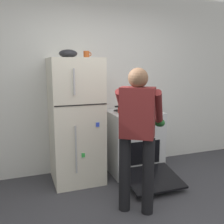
# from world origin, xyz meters

# --- Properties ---
(kitchen_wall_back) EXTENTS (6.00, 0.10, 2.70)m
(kitchen_wall_back) POSITION_xyz_m (0.00, 1.95, 1.35)
(kitchen_wall_back) COLOR silver
(kitchen_wall_back) RESTS_ON ground
(refrigerator) EXTENTS (0.68, 0.72, 1.72)m
(refrigerator) POSITION_xyz_m (-0.37, 1.57, 0.86)
(refrigerator) COLOR silver
(refrigerator) RESTS_ON ground
(stove_range) EXTENTS (0.76, 1.23, 0.94)m
(stove_range) POSITION_xyz_m (0.52, 1.55, 0.46)
(stove_range) COLOR silver
(stove_range) RESTS_ON ground
(person_cook) EXTENTS (0.67, 0.71, 1.60)m
(person_cook) POSITION_xyz_m (0.09, 0.56, 0.96)
(person_cook) COLOR black
(person_cook) RESTS_ON ground
(red_pot) EXTENTS (0.33, 0.23, 0.11)m
(red_pot) POSITION_xyz_m (0.36, 1.52, 1.00)
(red_pot) COLOR red
(red_pot) RESTS_ON stove_range
(coffee_mug) EXTENTS (0.11, 0.08, 0.10)m
(coffee_mug) POSITION_xyz_m (-0.19, 1.62, 1.76)
(coffee_mug) COLOR #B24C1E
(coffee_mug) RESTS_ON refrigerator
(pepper_mill) EXTENTS (0.05, 0.05, 0.16)m
(pepper_mill) POSITION_xyz_m (0.82, 1.77, 1.02)
(pepper_mill) COLOR brown
(pepper_mill) RESTS_ON stove_range
(mixing_bowl) EXTENTS (0.24, 0.24, 0.11)m
(mixing_bowl) POSITION_xyz_m (-0.45, 1.57, 1.77)
(mixing_bowl) COLOR black
(mixing_bowl) RESTS_ON refrigerator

